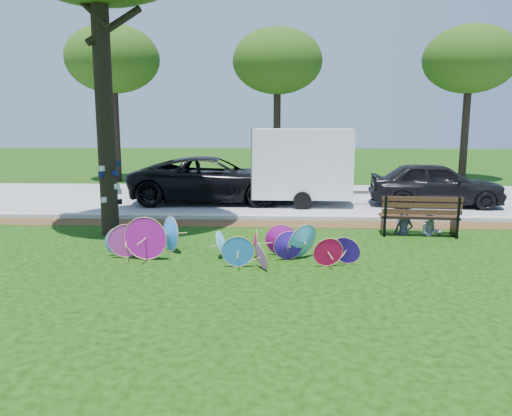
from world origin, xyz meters
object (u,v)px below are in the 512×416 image
Objects in this scene: black_van at (213,180)px; park_bench at (419,215)px; cargo_trailer at (302,163)px; person_right at (432,212)px; person_left at (405,210)px; dark_pickup at (435,184)px; parasol_pile at (215,242)px.

park_bench is (5.96, -5.02, -0.30)m from black_van.
person_right is at bearing -54.80° from cargo_trailer.
park_bench is (2.79, -4.69, -0.95)m from cargo_trailer.
black_van is 1.77× the size of cargo_trailer.
park_bench is 0.37m from person_left.
cargo_trailer is at bearing 122.47° from person_right.
person_right is at bearing 167.14° from dark_pickup.
person_right reaches higher than park_bench.
dark_pickup is 3.47× the size of person_left.
park_bench is 1.54× the size of person_left.
black_van is at bearing 91.74° from dark_pickup.
park_bench is at bearing -173.46° from person_right.
park_bench reaches higher than parasol_pile.
black_van is 4.90× the size of person_right.
parasol_pile is 0.93× the size of black_van.
park_bench is at bearing 9.36° from person_left.
black_van reaches higher than person_left.
dark_pickup is 3.70× the size of person_right.
park_bench is at bearing -132.38° from black_van.
person_right is (0.70, 0.00, -0.04)m from person_left.
parasol_pile is at bearing 141.20° from dark_pickup.
black_van reaches higher than parasol_pile.
parasol_pile is 1.23× the size of dark_pickup.
cargo_trailer is (2.17, 7.18, 1.10)m from parasol_pile.
black_van is 1.32× the size of dark_pickup.
cargo_trailer reaches higher than person_left.
person_right is at bearing -130.50° from black_van.
person_left is (2.44, -4.64, -0.83)m from cargo_trailer.
black_van reaches higher than person_right.
cargo_trailer is at bearing -98.08° from black_van.
cargo_trailer is (-4.60, 0.13, 0.71)m from dark_pickup.
black_van is at bearing 97.55° from parasol_pile.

